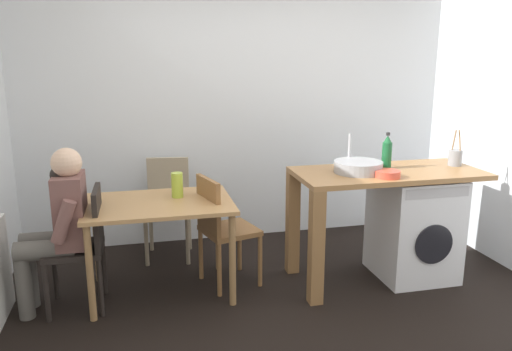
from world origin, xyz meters
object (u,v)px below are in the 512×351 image
Objects in this scene: seated_person at (59,222)px; washing_machine at (414,226)px; vase at (177,185)px; dining_table at (159,214)px; chair_person_seat at (84,242)px; chair_spare_by_wall at (168,202)px; chair_opposite at (221,225)px; utensil_crock at (455,157)px; mixing_bowl at (388,174)px; bottle_tall_green at (387,152)px.

washing_machine is at bearing -90.38° from seated_person.
vase is (-1.92, 0.26, 0.41)m from washing_machine.
dining_table is 2.09m from washing_machine.
dining_table is at bearing -78.67° from chair_person_seat.
chair_spare_by_wall reaches higher than washing_machine.
chair_person_seat is 1.03m from chair_opposite.
seated_person reaches higher than dining_table.
utensil_crock reaches higher than vase.
chair_spare_by_wall is 0.75× the size of seated_person.
chair_opposite is (0.48, 0.03, -0.14)m from dining_table.
seated_person reaches higher than chair_opposite.
vase is (0.70, 0.20, 0.33)m from chair_person_seat.
chair_person_seat is 4.68× the size of mixing_bowl.
utensil_crock reaches higher than washing_machine.
vase is at bearing -117.80° from chair_opposite.
chair_spare_by_wall reaches higher than dining_table.
vase reaches higher than washing_machine.
seated_person is at bearing -99.54° from chair_opposite.
mixing_bowl is at bearing -115.45° from bottle_tall_green.
chair_person_seat is at bearing -98.45° from chair_opposite.
vase reaches higher than chair_person_seat.
washing_machine is (1.59, -0.19, -0.08)m from chair_opposite.
seated_person is 4.08× the size of bottle_tall_green.
chair_person_seat is 2.62m from washing_machine.
chair_person_seat is 1.00× the size of chair_opposite.
chair_opposite is 4.68× the size of mixing_bowl.
mixing_bowl is (2.40, -0.26, 0.28)m from seated_person.
chair_person_seat is at bearing 61.39° from chair_spare_by_wall.
dining_table is 1.22× the size of chair_spare_by_wall.
bottle_tall_green is (1.83, -0.07, 0.41)m from dining_table.
dining_table is 2.46m from utensil_crock.
mixing_bowl is (1.69, -0.36, 0.31)m from dining_table.
vase is at bearing 172.36° from washing_machine.
chair_opposite is (1.02, 0.13, 0.00)m from chair_person_seat.
bottle_tall_green is at bearing 64.55° from mixing_bowl.
washing_machine is at bearing -4.35° from dining_table.
chair_spare_by_wall is at bearing -42.30° from seated_person.
utensil_crock is at bearing -2.47° from dining_table.
chair_opposite is at bearing -81.89° from chair_person_seat.
chair_person_seat is 3.00× the size of utensil_crock.
washing_machine is at bearing -20.23° from bottle_tall_green.
bottle_tall_green reaches higher than washing_machine.
chair_opposite is at bearing 173.28° from washing_machine.
bottle_tall_green is (1.35, -0.10, 0.55)m from chair_opposite.
seated_person reaches higher than chair_spare_by_wall.
chair_spare_by_wall is at bearing 93.34° from vase.
bottle_tall_green reaches higher than vase.
chair_opposite is 1.00× the size of chair_spare_by_wall.
bottle_tall_green is at bearing -2.17° from dining_table.
chair_spare_by_wall is 1.21m from seated_person.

